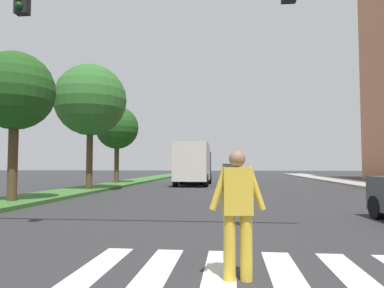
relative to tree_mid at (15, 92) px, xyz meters
The scene contains 12 objects.
ground_plane 19.01m from the tree_mid, 60.92° to the left, with size 140.00×140.00×0.00m, color #2D2D30.
crosswalk 12.58m from the tree_mid, 40.41° to the right, with size 5.85×2.20×0.01m.
median_strip 14.80m from the tree_mid, 90.68° to the left, with size 2.60×64.00×0.15m, color #386B2D.
tree_mid is the anchor object (origin of this frame).
tree_far 6.92m from the tree_mid, 87.77° to the left, with size 4.10×4.10×7.14m.
tree_distant 14.26m from the tree_mid, 92.11° to the left, with size 3.32×3.32×5.93m.
sidewalk_right 23.45m from the tree_mid, 37.92° to the left, with size 3.00×64.00×0.15m, color #9E9991.
traffic_light_gantry 7.07m from the tree_mid, 56.41° to the right, with size 10.19×0.30×6.00m.
pedestrian_performer 12.14m from the tree_mid, 44.29° to the right, with size 0.75×0.29×1.69m.
sedan_midblock 17.84m from the tree_mid, 72.67° to the left, with size 1.88×4.43×1.67m.
sedan_distant 28.56m from the tree_mid, 73.06° to the left, with size 2.06×4.54×1.64m.
truck_box_delivery 14.98m from the tree_mid, 67.95° to the left, with size 2.40×6.20×3.10m.
Camera 1 is at (-0.74, 0.88, 1.50)m, focal length 33.73 mm.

